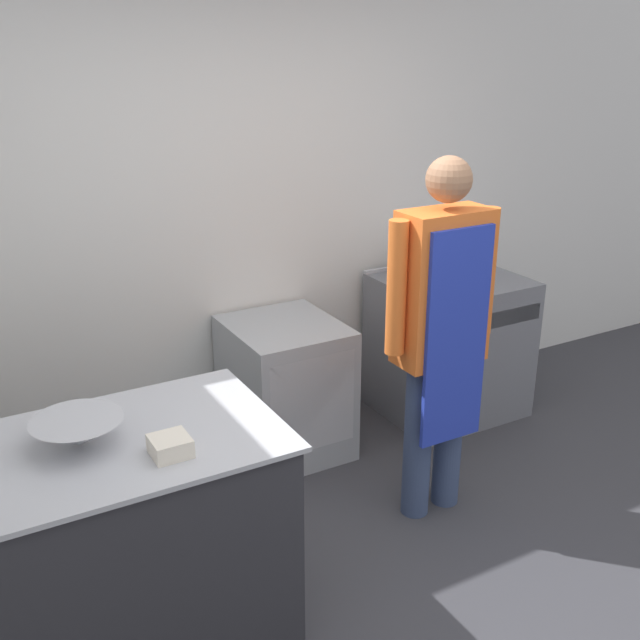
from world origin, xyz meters
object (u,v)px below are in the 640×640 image
mixing_bowl (78,432)px  plastic_tub (170,446)px  fridge_unit (286,388)px  person_cook (441,322)px  stove (449,345)px  stock_pot (416,256)px

mixing_bowl → plastic_tub: bearing=-40.4°
fridge_unit → person_cook: person_cook is taller
person_cook → mixing_bowl: person_cook is taller
stove → person_cook: 1.28m
stove → stock_pot: (-0.19, 0.13, 0.58)m
stock_pot → mixing_bowl: bearing=-153.8°
person_cook → plastic_tub: size_ratio=13.68×
stove → fridge_unit: stove is taller
mixing_bowl → stock_pot: size_ratio=1.31×
stove → fridge_unit: size_ratio=1.16×
stove → mixing_bowl: 2.73m
plastic_tub → mixing_bowl: bearing=139.6°
plastic_tub → person_cook: bearing=14.4°
person_cook → stock_pot: size_ratio=7.23×
person_cook → plastic_tub: person_cook is taller
mixing_bowl → person_cook: bearing=5.1°
person_cook → plastic_tub: 1.51m
fridge_unit → mixing_bowl: bearing=-141.8°
stove → person_cook: (-0.76, -0.85, 0.58)m
mixing_bowl → stove: bearing=21.9°
person_cook → plastic_tub: (-1.46, -0.37, -0.06)m
stock_pot → plastic_tub: bearing=-146.4°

